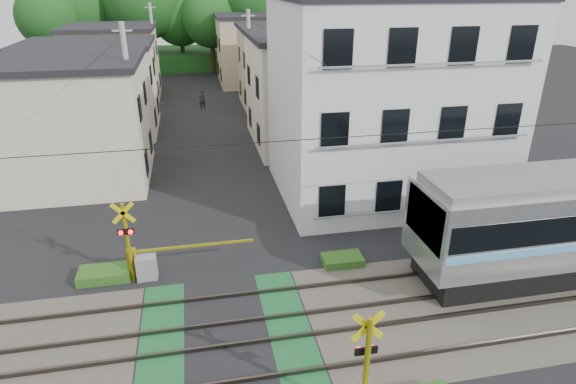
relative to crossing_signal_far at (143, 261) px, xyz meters
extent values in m
plane|color=black|center=(2.59, -3.65, -0.71)|extent=(120.00, 120.00, 0.00)
cube|color=#47423A|center=(2.59, -3.65, -0.71)|extent=(120.00, 6.00, 0.00)
cube|color=black|center=(2.59, -3.65, -0.71)|extent=(5.20, 120.00, 0.00)
cube|color=#145126|center=(0.69, -3.65, -0.70)|extent=(1.30, 6.00, 0.00)
cube|color=#145126|center=(4.49, -3.65, -0.70)|extent=(1.30, 6.00, 0.00)
cube|color=#3F3833|center=(2.59, -5.55, -0.64)|extent=(120.00, 0.08, 0.14)
cube|color=#3F3833|center=(2.59, -4.15, -0.64)|extent=(120.00, 0.08, 0.14)
cube|color=#3F3833|center=(2.59, -3.15, -0.64)|extent=(120.00, 0.08, 0.14)
cube|color=#3F3833|center=(2.59, -1.75, -0.64)|extent=(120.00, 0.08, 0.14)
cube|color=black|center=(12.01, -2.45, -0.40)|extent=(2.49, 2.28, 0.62)
cube|color=black|center=(9.26, -2.45, 1.98)|extent=(0.10, 2.50, 1.62)
cylinder|color=yellow|center=(5.59, -7.25, 0.79)|extent=(0.14, 0.14, 3.00)
cube|color=yellow|center=(5.59, -7.15, 1.99)|extent=(0.77, 0.05, 0.77)
cube|color=yellow|center=(5.59, -7.15, 1.99)|extent=(0.77, 0.05, 0.77)
cube|color=black|center=(5.59, -7.15, 1.29)|extent=(0.55, 0.05, 0.20)
sphere|color=#FF0C07|center=(5.43, -7.09, 1.29)|extent=(0.16, 0.16, 0.16)
sphere|color=#FF0C07|center=(5.75, -7.09, 1.29)|extent=(0.16, 0.16, 0.16)
cylinder|color=yellow|center=(-0.41, -0.05, 0.79)|extent=(0.14, 0.14, 3.00)
cube|color=yellow|center=(-0.41, -0.15, 1.99)|extent=(0.77, 0.05, 0.77)
cube|color=yellow|center=(-0.41, -0.15, 1.99)|extent=(0.77, 0.05, 0.77)
cube|color=black|center=(-0.41, -0.15, 1.29)|extent=(0.55, 0.05, 0.20)
sphere|color=#FF0C07|center=(-0.57, -0.21, 1.29)|extent=(0.16, 0.16, 0.16)
sphere|color=#FF0C07|center=(-0.25, -0.21, 1.29)|extent=(0.16, 0.16, 0.16)
cube|color=gray|center=(0.09, -0.05, -0.26)|extent=(0.70, 0.50, 0.90)
cube|color=yellow|center=(-0.41, 0.20, -0.16)|extent=(0.30, 0.30, 1.10)
cube|color=yellow|center=(1.84, 0.20, 0.29)|extent=(4.20, 0.08, 0.08)
cube|color=silver|center=(11.09, 5.85, 3.79)|extent=(10.00, 8.00, 9.00)
cube|color=black|center=(7.39, 1.82, 0.79)|extent=(1.10, 0.06, 1.40)
cube|color=black|center=(9.84, 1.82, 0.79)|extent=(1.10, 0.06, 1.40)
cube|color=black|center=(12.29, 1.82, 0.79)|extent=(1.10, 0.06, 1.40)
cube|color=black|center=(14.74, 1.82, 0.79)|extent=(1.10, 0.06, 1.40)
cube|color=gray|center=(11.09, 1.60, 0.19)|extent=(9.00, 0.06, 0.08)
cube|color=black|center=(7.39, 1.82, 3.79)|extent=(1.10, 0.06, 1.40)
cube|color=black|center=(9.84, 1.82, 3.79)|extent=(1.10, 0.06, 1.40)
cube|color=black|center=(12.29, 1.82, 3.79)|extent=(1.10, 0.06, 1.40)
cube|color=black|center=(14.74, 1.82, 3.79)|extent=(1.10, 0.06, 1.40)
cube|color=gray|center=(11.09, 1.60, 3.19)|extent=(9.00, 0.06, 0.08)
cube|color=black|center=(7.39, 1.82, 6.79)|extent=(1.10, 0.06, 1.40)
cube|color=black|center=(9.84, 1.82, 6.79)|extent=(1.10, 0.06, 1.40)
cube|color=black|center=(12.29, 1.82, 6.79)|extent=(1.10, 0.06, 1.40)
cube|color=black|center=(14.74, 1.82, 6.79)|extent=(1.10, 0.06, 1.40)
cube|color=gray|center=(11.09, 1.60, 6.19)|extent=(9.00, 0.06, 0.08)
cube|color=beige|center=(-3.91, 10.35, 2.29)|extent=(7.00, 7.00, 6.00)
cube|color=black|center=(-3.91, 10.35, 5.44)|extent=(7.35, 7.35, 0.30)
cube|color=black|center=(-0.38, 8.60, 0.59)|extent=(0.06, 1.00, 1.20)
cube|color=black|center=(-0.38, 12.10, 0.59)|extent=(0.06, 1.00, 1.20)
cube|color=black|center=(-0.38, 8.60, 3.39)|extent=(0.06, 1.00, 1.20)
cube|color=black|center=(-0.38, 12.10, 3.39)|extent=(0.06, 1.00, 1.20)
cube|color=beige|center=(9.39, 14.35, 2.54)|extent=(7.00, 8.00, 6.50)
cube|color=black|center=(9.39, 14.35, 5.94)|extent=(7.35, 8.40, 0.30)
cube|color=black|center=(5.86, 12.35, 0.59)|extent=(0.06, 1.00, 1.20)
cube|color=black|center=(5.86, 16.35, 0.59)|extent=(0.06, 1.00, 1.20)
cube|color=black|center=(5.86, 12.35, 3.39)|extent=(0.06, 1.00, 1.20)
cube|color=black|center=(5.86, 16.35, 3.39)|extent=(0.06, 1.00, 1.20)
cube|color=beige|center=(-4.41, 19.35, 2.19)|extent=(8.00, 7.00, 5.80)
cube|color=black|center=(-4.41, 19.35, 5.24)|extent=(8.40, 7.35, 0.30)
cube|color=black|center=(-0.38, 17.60, 0.59)|extent=(0.06, 1.00, 1.20)
cube|color=black|center=(-0.38, 21.10, 0.59)|extent=(0.06, 1.00, 1.20)
cube|color=black|center=(-0.38, 17.60, 3.39)|extent=(0.06, 1.00, 1.20)
cube|color=black|center=(-0.38, 21.10, 3.39)|extent=(0.06, 1.00, 1.20)
cube|color=tan|center=(9.79, 24.35, 2.39)|extent=(7.00, 7.00, 6.20)
cube|color=black|center=(9.79, 24.35, 5.64)|extent=(7.35, 7.35, 0.30)
cube|color=black|center=(6.26, 22.60, 0.59)|extent=(0.06, 1.00, 1.20)
cube|color=black|center=(6.26, 26.10, 0.59)|extent=(0.06, 1.00, 1.20)
cube|color=black|center=(6.26, 22.60, 3.39)|extent=(0.06, 1.00, 1.20)
cube|color=black|center=(6.26, 26.10, 3.39)|extent=(0.06, 1.00, 1.20)
cube|color=tan|center=(-4.21, 29.35, 2.29)|extent=(7.00, 8.00, 6.00)
cube|color=black|center=(-4.21, 29.35, 5.44)|extent=(7.35, 8.40, 0.30)
cube|color=black|center=(-0.68, 27.35, 0.59)|extent=(0.06, 1.00, 1.20)
cube|color=black|center=(-0.68, 31.35, 0.59)|extent=(0.06, 1.00, 1.20)
cube|color=black|center=(-0.68, 27.35, 3.39)|extent=(0.06, 1.00, 1.20)
cube|color=black|center=(-0.68, 31.35, 3.39)|extent=(0.06, 1.00, 1.20)
cube|color=tan|center=(9.09, 34.35, 2.49)|extent=(8.00, 7.00, 6.40)
cube|color=black|center=(9.09, 34.35, 5.84)|extent=(8.40, 7.35, 0.30)
cube|color=black|center=(5.06, 32.60, 0.59)|extent=(0.06, 1.00, 1.20)
cube|color=black|center=(5.06, 36.10, 0.59)|extent=(0.06, 1.00, 1.20)
cube|color=black|center=(5.06, 32.60, 3.39)|extent=(0.06, 1.00, 1.20)
cube|color=black|center=(5.06, 36.10, 3.39)|extent=(0.06, 1.00, 1.20)
cube|color=#1C501A|center=(2.59, 46.35, 0.29)|extent=(40.00, 10.00, 2.00)
cylinder|color=#332114|center=(-12.04, 42.50, 1.66)|extent=(0.50, 0.50, 4.74)
sphere|color=#1C501A|center=(-12.04, 42.50, 5.46)|extent=(6.64, 6.64, 6.64)
cylinder|color=#332114|center=(-8.97, 44.92, 1.88)|extent=(0.50, 0.50, 5.18)
sphere|color=#1C501A|center=(-8.97, 44.92, 6.02)|extent=(7.25, 7.25, 7.25)
cylinder|color=#332114|center=(-5.35, 46.22, 2.07)|extent=(0.50, 0.50, 5.56)
sphere|color=#1C501A|center=(-5.35, 46.22, 6.51)|extent=(7.78, 7.78, 7.78)
cylinder|color=#332114|center=(-2.26, 43.36, 2.26)|extent=(0.50, 0.50, 5.94)
sphere|color=#1C501A|center=(-2.26, 43.36, 7.01)|extent=(8.32, 8.32, 8.32)
cylinder|color=#332114|center=(1.47, 44.05, 1.53)|extent=(0.50, 0.50, 4.48)
sphere|color=#1C501A|center=(1.47, 44.05, 5.11)|extent=(6.27, 6.27, 6.27)
cylinder|color=#332114|center=(4.81, 41.40, 1.56)|extent=(0.50, 0.50, 4.55)
sphere|color=#1C501A|center=(4.81, 41.40, 5.20)|extent=(6.37, 6.37, 6.37)
cylinder|color=#332114|center=(7.64, 43.75, 2.29)|extent=(0.50, 0.50, 6.00)
cylinder|color=#332114|center=(10.19, 41.75, 2.25)|extent=(0.50, 0.50, 5.93)
sphere|color=#1C501A|center=(10.19, 41.75, 6.99)|extent=(8.30, 8.30, 8.30)
cylinder|color=#332114|center=(14.11, 44.23, 2.06)|extent=(0.50, 0.50, 5.53)
sphere|color=#1C501A|center=(14.11, 44.23, 6.48)|extent=(7.75, 7.75, 7.75)
cylinder|color=#332114|center=(17.09, 44.77, 1.85)|extent=(0.50, 0.50, 5.12)
sphere|color=#1C501A|center=(17.09, 44.77, 5.94)|extent=(7.16, 7.16, 7.16)
cube|color=black|center=(8.59, -2.45, 4.89)|extent=(60.00, 0.02, 0.02)
cylinder|color=#A5A5A0|center=(-0.81, 9.35, 3.29)|extent=(0.26, 0.26, 8.00)
cube|color=#A5A5A0|center=(-0.81, 9.35, 6.89)|extent=(0.90, 0.08, 0.08)
cylinder|color=#A5A5A0|center=(6.19, 18.35, 3.29)|extent=(0.26, 0.26, 8.00)
cube|color=#A5A5A0|center=(6.19, 18.35, 6.89)|extent=(0.90, 0.08, 0.08)
cylinder|color=#A5A5A0|center=(-0.81, 30.35, 3.29)|extent=(0.26, 0.26, 8.00)
cube|color=#A5A5A0|center=(-0.81, 30.35, 6.89)|extent=(0.90, 0.08, 0.08)
cube|color=black|center=(-0.81, 19.85, 6.69)|extent=(0.02, 42.00, 0.02)
cube|color=black|center=(6.19, 19.85, 6.69)|extent=(0.02, 42.00, 0.02)
imported|color=#2B2A35|center=(2.90, 24.55, 0.06)|extent=(0.66, 0.55, 1.55)
cube|color=#2D5E1E|center=(-1.41, 0.25, -0.53)|extent=(1.80, 1.00, 0.36)
cube|color=#2D5E1E|center=(7.19, -0.45, -0.56)|extent=(1.50, 0.90, 0.30)
camera|label=1|loc=(2.15, -15.21, 9.06)|focal=30.00mm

